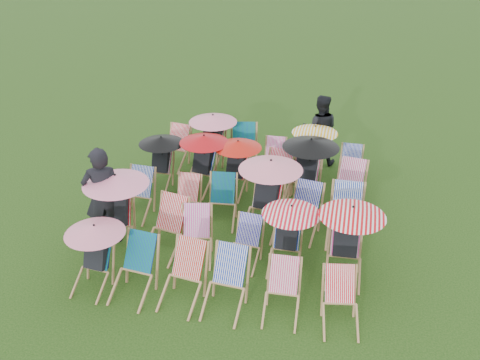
% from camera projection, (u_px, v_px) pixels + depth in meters
% --- Properties ---
extents(ground, '(100.00, 100.00, 0.00)m').
position_uv_depth(ground, '(238.00, 226.00, 10.61)').
color(ground, black).
rests_on(ground, ground).
extents(deckchair_0, '(0.98, 1.04, 1.17)m').
position_uv_depth(deckchair_0, '(93.00, 256.00, 8.73)').
color(deckchair_0, '#A1774B').
rests_on(deckchair_0, ground).
extents(deckchair_1, '(0.73, 0.94, 0.95)m').
position_uv_depth(deckchair_1, '(133.00, 270.00, 8.64)').
color(deckchair_1, '#A1774B').
rests_on(deckchair_1, ground).
extents(deckchair_2, '(0.74, 0.95, 0.94)m').
position_uv_depth(deckchair_2, '(183.00, 276.00, 8.50)').
color(deckchair_2, '#A1774B').
rests_on(deckchair_2, ground).
extents(deckchair_3, '(0.70, 0.92, 0.95)m').
position_uv_depth(deckchair_3, '(225.00, 283.00, 8.34)').
color(deckchair_3, '#A1774B').
rests_on(deckchair_3, ground).
extents(deckchair_4, '(0.60, 0.81, 0.86)m').
position_uv_depth(deckchair_4, '(282.00, 293.00, 8.22)').
color(deckchair_4, '#A1774B').
rests_on(deckchair_4, ground).
extents(deckchair_5, '(0.69, 0.87, 0.85)m').
position_uv_depth(deckchair_5, '(341.00, 302.00, 8.03)').
color(deckchair_5, '#A1774B').
rests_on(deckchair_5, ground).
extents(deckchair_6, '(1.20, 1.30, 1.42)m').
position_uv_depth(deckchair_6, '(115.00, 210.00, 9.72)').
color(deckchair_6, '#A1774B').
rests_on(deckchair_6, ground).
extents(deckchair_7, '(0.81, 1.01, 0.99)m').
position_uv_depth(deckchair_7, '(165.00, 228.00, 9.66)').
color(deckchair_7, '#A1774B').
rests_on(deckchair_7, ground).
extents(deckchair_8, '(0.75, 0.93, 0.90)m').
position_uv_depth(deckchair_8, '(196.00, 236.00, 9.52)').
color(deckchair_8, '#A1774B').
rests_on(deckchair_8, ground).
extents(deckchair_9, '(0.61, 0.80, 0.82)m').
position_uv_depth(deckchair_9, '(245.00, 243.00, 9.40)').
color(deckchair_9, '#A1774B').
rests_on(deckchair_9, ground).
extents(deckchair_10, '(1.01, 1.04, 1.20)m').
position_uv_depth(deckchair_10, '(287.00, 236.00, 9.20)').
color(deckchair_10, '#A1774B').
rests_on(deckchair_10, ground).
extents(deckchair_11, '(1.12, 1.17, 1.32)m').
position_uv_depth(deckchair_11, '(347.00, 242.00, 8.94)').
color(deckchair_11, '#A1774B').
rests_on(deckchair_11, ground).
extents(deckchair_12, '(0.65, 0.88, 0.92)m').
position_uv_depth(deckchair_12, '(137.00, 195.00, 10.79)').
color(deckchair_12, '#A1774B').
rests_on(deckchair_12, ground).
extents(deckchair_13, '(0.55, 0.76, 0.82)m').
position_uv_depth(deckchair_13, '(186.00, 199.00, 10.73)').
color(deckchair_13, '#A1774B').
rests_on(deckchair_13, ground).
extents(deckchair_14, '(0.69, 0.89, 0.91)m').
position_uv_depth(deckchair_14, '(221.00, 202.00, 10.56)').
color(deckchair_14, '#A1774B').
rests_on(deckchair_14, ground).
extents(deckchair_15, '(1.22, 1.29, 1.45)m').
position_uv_depth(deckchair_15, '(266.00, 194.00, 10.20)').
color(deckchair_15, '#A1774B').
rests_on(deckchair_15, ground).
extents(deckchair_16, '(0.77, 0.97, 0.95)m').
position_uv_depth(deckchair_16, '(303.00, 212.00, 10.18)').
color(deckchair_16, '#A1774B').
rests_on(deckchair_16, ground).
extents(deckchair_17, '(0.68, 0.95, 1.03)m').
position_uv_depth(deckchair_17, '(346.00, 216.00, 9.99)').
color(deckchair_17, '#A1774B').
rests_on(deckchair_17, ground).
extents(deckchair_18, '(0.99, 1.03, 1.18)m').
position_uv_depth(deckchair_18, '(160.00, 162.00, 11.74)').
color(deckchair_18, '#A1774B').
rests_on(deckchair_18, ground).
extents(deckchair_19, '(1.06, 1.13, 1.26)m').
position_uv_depth(deckchair_19, '(201.00, 162.00, 11.63)').
color(deckchair_19, '#A1774B').
rests_on(deckchair_19, ground).
extents(deckchair_20, '(1.01, 1.07, 1.20)m').
position_uv_depth(deckchair_20, '(235.00, 166.00, 11.50)').
color(deckchair_20, '#A1774B').
rests_on(deckchair_20, ground).
extents(deckchair_21, '(0.79, 1.00, 0.98)m').
position_uv_depth(deckchair_21, '(275.00, 178.00, 11.35)').
color(deckchair_21, '#A1774B').
rests_on(deckchair_21, ground).
extents(deckchair_22, '(1.18, 1.24, 1.40)m').
position_uv_depth(deckchair_22, '(306.00, 170.00, 11.15)').
color(deckchair_22, '#A1774B').
rests_on(deckchair_22, ground).
extents(deckchair_23, '(0.78, 0.99, 0.98)m').
position_uv_depth(deckchair_23, '(348.00, 188.00, 10.97)').
color(deckchair_23, '#A1774B').
rests_on(deckchair_23, ground).
extents(deckchair_24, '(0.73, 0.93, 0.92)m').
position_uv_depth(deckchair_24, '(174.00, 148.00, 12.74)').
color(deckchair_24, '#A1774B').
rests_on(deckchair_24, ground).
extents(deckchair_25, '(1.12, 1.19, 1.33)m').
position_uv_depth(deckchair_25, '(210.00, 141.00, 12.50)').
color(deckchair_25, '#A1774B').
rests_on(deckchair_25, ground).
extents(deckchair_26, '(0.85, 1.06, 1.03)m').
position_uv_depth(deckchair_26, '(244.00, 150.00, 12.52)').
color(deckchair_26, '#A1774B').
rests_on(deckchair_26, ground).
extents(deckchair_27, '(0.55, 0.76, 0.81)m').
position_uv_depth(deckchair_27, '(274.00, 158.00, 12.36)').
color(deckchair_27, '#A1774B').
rests_on(deckchair_27, ground).
extents(deckchair_28, '(1.03, 1.09, 1.23)m').
position_uv_depth(deckchair_28, '(312.00, 151.00, 12.13)').
color(deckchair_28, '#A1774B').
rests_on(deckchair_28, ground).
extents(deckchair_29, '(0.56, 0.77, 0.82)m').
position_uv_depth(deckchair_29, '(350.00, 167.00, 11.98)').
color(deckchair_29, '#A1774B').
rests_on(deckchair_29, ground).
extents(person_left, '(0.84, 0.72, 1.95)m').
position_uv_depth(person_left, '(103.00, 196.00, 9.72)').
color(person_left, black).
rests_on(person_left, ground).
extents(person_rear, '(0.86, 0.68, 1.72)m').
position_uv_depth(person_rear, '(320.00, 130.00, 12.69)').
color(person_rear, black).
rests_on(person_rear, ground).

